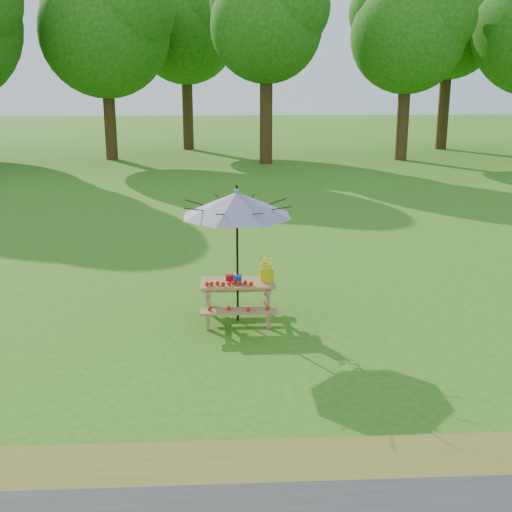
{
  "coord_description": "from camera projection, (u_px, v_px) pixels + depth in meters",
  "views": [
    {
      "loc": [
        -5.19,
        -8.48,
        3.88
      ],
      "look_at": [
        -4.66,
        1.42,
        1.1
      ],
      "focal_mm": 45.0,
      "sensor_mm": 36.0,
      "label": 1
    }
  ],
  "objects": [
    {
      "name": "produce_bins",
      "position": [
        234.0,
        278.0,
        10.41
      ],
      "size": [
        0.26,
        0.39,
        0.13
      ],
      "color": "#B20E14",
      "rests_on": "picnic_table"
    },
    {
      "name": "flower_bucket",
      "position": [
        267.0,
        266.0,
        10.34
      ],
      "size": [
        0.36,
        0.33,
        0.49
      ],
      "color": "#DEBD0B",
      "rests_on": "picnic_table"
    },
    {
      "name": "picnic_table",
      "position": [
        238.0,
        302.0,
        10.48
      ],
      "size": [
        1.2,
        1.32,
        0.67
      ],
      "color": "#956843",
      "rests_on": "ground"
    },
    {
      "name": "tomatoes_row",
      "position": [
        228.0,
        283.0,
        10.2
      ],
      "size": [
        0.77,
        0.13,
        0.07
      ],
      "primitive_type": null,
      "color": "red",
      "rests_on": "picnic_table"
    },
    {
      "name": "patio_umbrella",
      "position": [
        237.0,
        204.0,
        10.05
      ],
      "size": [
        2.36,
        2.36,
        2.25
      ],
      "color": "black",
      "rests_on": "ground"
    }
  ]
}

